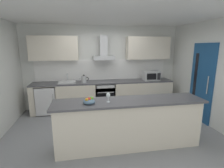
{
  "coord_description": "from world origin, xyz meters",
  "views": [
    {
      "loc": [
        -0.64,
        -3.71,
        1.97
      ],
      "look_at": [
        0.06,
        0.37,
        1.05
      ],
      "focal_mm": 27.36,
      "sensor_mm": 36.0,
      "label": 1
    }
  ],
  "objects": [
    {
      "name": "oven",
      "position": [
        0.01,
        1.42,
        0.46
      ],
      "size": [
        0.6,
        0.62,
        0.8
      ],
      "color": "slate",
      "rests_on": "ground"
    },
    {
      "name": "side_door",
      "position": [
        2.44,
        0.23,
        1.03
      ],
      "size": [
        0.08,
        0.85,
        2.05
      ],
      "color": "navy",
      "rests_on": "ground"
    },
    {
      "name": "fruit_bowl",
      "position": [
        -0.55,
        -0.77,
        1.01
      ],
      "size": [
        0.22,
        0.22,
        0.13
      ],
      "color": "slate",
      "rests_on": "counter_island"
    },
    {
      "name": "ceiling",
      "position": [
        0.0,
        0.0,
        2.61
      ],
      "size": [
        5.92,
        4.53,
        0.02
      ],
      "primitive_type": "cube",
      "color": "white"
    },
    {
      "name": "ground",
      "position": [
        0.0,
        0.0,
        -0.01
      ],
      "size": [
        5.92,
        4.53,
        0.02
      ],
      "primitive_type": "cube",
      "color": "gray"
    },
    {
      "name": "counter_back",
      "position": [
        0.0,
        1.45,
        0.45
      ],
      "size": [
        4.33,
        0.6,
        0.9
      ],
      "color": "beige",
      "rests_on": "ground"
    },
    {
      "name": "microwave",
      "position": [
        1.52,
        1.39,
        1.05
      ],
      "size": [
        0.5,
        0.38,
        0.3
      ],
      "color": "#B7BABC",
      "rests_on": "counter_back"
    },
    {
      "name": "wall_right",
      "position": [
        2.52,
        0.0,
        1.3
      ],
      "size": [
        0.12,
        4.53,
        2.6
      ],
      "primitive_type": "cube",
      "color": "silver",
      "rests_on": "ground"
    },
    {
      "name": "upper_cabinets",
      "position": [
        0.0,
        1.6,
        1.91
      ],
      "size": [
        4.27,
        0.32,
        0.7
      ],
      "color": "beige"
    },
    {
      "name": "kettle",
      "position": [
        -0.61,
        1.39,
        1.01
      ],
      "size": [
        0.29,
        0.15,
        0.24
      ],
      "color": "#B7BABC",
      "rests_on": "counter_back"
    },
    {
      "name": "counter_island",
      "position": [
        0.22,
        -0.71,
        0.49
      ],
      "size": [
        2.89,
        0.64,
        0.96
      ],
      "color": "beige",
      "rests_on": "ground"
    },
    {
      "name": "range_hood",
      "position": [
        0.01,
        1.55,
        1.79
      ],
      "size": [
        0.62,
        0.45,
        0.72
      ],
      "color": "#B7BABC"
    },
    {
      "name": "wine_glass",
      "position": [
        -0.2,
        -0.74,
        1.09
      ],
      "size": [
        0.08,
        0.08,
        0.18
      ],
      "color": "silver",
      "rests_on": "counter_island"
    },
    {
      "name": "sink",
      "position": [
        -1.11,
        1.43,
        0.93
      ],
      "size": [
        0.5,
        0.4,
        0.26
      ],
      "color": "silver",
      "rests_on": "counter_back"
    },
    {
      "name": "refrigerator",
      "position": [
        -1.72,
        1.42,
        0.43
      ],
      "size": [
        0.58,
        0.6,
        0.85
      ],
      "color": "white",
      "rests_on": "ground"
    },
    {
      "name": "backsplash_tile",
      "position": [
        0.0,
        1.75,
        1.23
      ],
      "size": [
        4.18,
        0.02,
        0.66
      ],
      "primitive_type": "cube",
      "color": "white"
    },
    {
      "name": "wall_back",
      "position": [
        0.0,
        1.83,
        1.3
      ],
      "size": [
        5.92,
        0.12,
        2.6
      ],
      "primitive_type": "cube",
      "color": "silver",
      "rests_on": "ground"
    }
  ]
}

